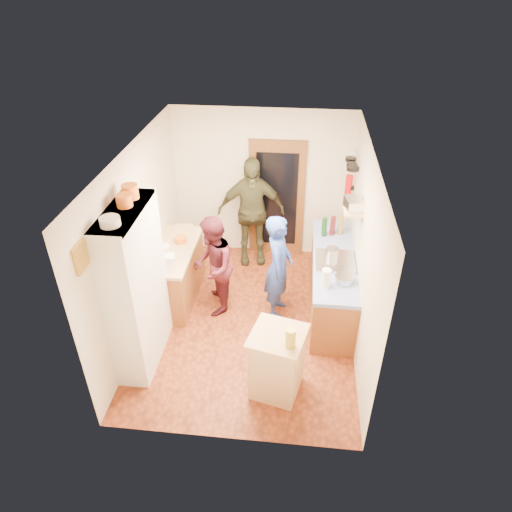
% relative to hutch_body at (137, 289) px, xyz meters
% --- Properties ---
extents(floor, '(3.00, 4.00, 0.02)m').
position_rel_hutch_body_xyz_m(floor, '(1.30, 0.80, -1.11)').
color(floor, '#923E1F').
rests_on(floor, ground).
extents(ceiling, '(3.00, 4.00, 0.02)m').
position_rel_hutch_body_xyz_m(ceiling, '(1.30, 0.80, 1.51)').
color(ceiling, silver).
rests_on(ceiling, ground).
extents(wall_back, '(3.00, 0.02, 2.60)m').
position_rel_hutch_body_xyz_m(wall_back, '(1.30, 2.81, 0.20)').
color(wall_back, beige).
rests_on(wall_back, ground).
extents(wall_front, '(3.00, 0.02, 2.60)m').
position_rel_hutch_body_xyz_m(wall_front, '(1.30, -1.21, 0.20)').
color(wall_front, beige).
rests_on(wall_front, ground).
extents(wall_left, '(0.02, 4.00, 2.60)m').
position_rel_hutch_body_xyz_m(wall_left, '(-0.21, 0.80, 0.20)').
color(wall_left, beige).
rests_on(wall_left, ground).
extents(wall_right, '(0.02, 4.00, 2.60)m').
position_rel_hutch_body_xyz_m(wall_right, '(2.81, 0.80, 0.20)').
color(wall_right, beige).
rests_on(wall_right, ground).
extents(door_frame, '(0.95, 0.06, 2.10)m').
position_rel_hutch_body_xyz_m(door_frame, '(1.55, 2.77, -0.05)').
color(door_frame, brown).
rests_on(door_frame, ground).
extents(door_glass, '(0.70, 0.02, 1.70)m').
position_rel_hutch_body_xyz_m(door_glass, '(1.55, 2.74, -0.05)').
color(door_glass, black).
rests_on(door_glass, door_frame).
extents(hutch_body, '(0.40, 1.20, 2.20)m').
position_rel_hutch_body_xyz_m(hutch_body, '(0.00, 0.00, 0.00)').
color(hutch_body, silver).
rests_on(hutch_body, ground).
extents(hutch_top_shelf, '(0.40, 1.14, 0.04)m').
position_rel_hutch_body_xyz_m(hutch_top_shelf, '(0.00, 0.00, 1.08)').
color(hutch_top_shelf, silver).
rests_on(hutch_top_shelf, hutch_body).
extents(plate_stack, '(0.22, 0.22, 0.09)m').
position_rel_hutch_body_xyz_m(plate_stack, '(0.00, -0.35, 1.14)').
color(plate_stack, white).
rests_on(plate_stack, hutch_top_shelf).
extents(orange_pot_a, '(0.18, 0.18, 0.14)m').
position_rel_hutch_body_xyz_m(orange_pot_a, '(0.00, 0.09, 1.17)').
color(orange_pot_a, orange).
rests_on(orange_pot_a, hutch_top_shelf).
extents(orange_pot_b, '(0.19, 0.19, 0.17)m').
position_rel_hutch_body_xyz_m(orange_pot_b, '(0.00, 0.29, 1.18)').
color(orange_pot_b, orange).
rests_on(orange_pot_b, hutch_top_shelf).
extents(left_counter_base, '(0.60, 1.40, 0.85)m').
position_rel_hutch_body_xyz_m(left_counter_base, '(0.10, 1.25, -0.68)').
color(left_counter_base, brown).
rests_on(left_counter_base, ground).
extents(left_counter_top, '(0.64, 1.44, 0.05)m').
position_rel_hutch_body_xyz_m(left_counter_top, '(0.10, 1.25, -0.23)').
color(left_counter_top, tan).
rests_on(left_counter_top, left_counter_base).
extents(toaster, '(0.29, 0.23, 0.19)m').
position_rel_hutch_body_xyz_m(toaster, '(0.15, 0.77, -0.11)').
color(toaster, white).
rests_on(toaster, left_counter_top).
extents(kettle, '(0.19, 0.19, 0.18)m').
position_rel_hutch_body_xyz_m(kettle, '(0.05, 1.04, -0.11)').
color(kettle, white).
rests_on(kettle, left_counter_top).
extents(orange_bowl, '(0.24, 0.24, 0.08)m').
position_rel_hutch_body_xyz_m(orange_bowl, '(0.18, 1.46, -0.16)').
color(orange_bowl, orange).
rests_on(orange_bowl, left_counter_top).
extents(chopping_board, '(0.31, 0.24, 0.02)m').
position_rel_hutch_body_xyz_m(chopping_board, '(0.12, 1.88, -0.19)').
color(chopping_board, tan).
rests_on(chopping_board, left_counter_top).
extents(right_counter_base, '(0.60, 2.20, 0.84)m').
position_rel_hutch_body_xyz_m(right_counter_base, '(2.50, 1.30, -0.68)').
color(right_counter_base, brown).
rests_on(right_counter_base, ground).
extents(right_counter_top, '(0.62, 2.22, 0.06)m').
position_rel_hutch_body_xyz_m(right_counter_top, '(2.50, 1.30, -0.23)').
color(right_counter_top, '#1B38A6').
rests_on(right_counter_top, right_counter_base).
extents(hob, '(0.55, 0.58, 0.04)m').
position_rel_hutch_body_xyz_m(hob, '(2.50, 1.16, -0.18)').
color(hob, silver).
rests_on(hob, right_counter_top).
extents(pot_on_hob, '(0.19, 0.19, 0.12)m').
position_rel_hutch_body_xyz_m(pot_on_hob, '(2.45, 1.27, -0.10)').
color(pot_on_hob, silver).
rests_on(pot_on_hob, hob).
extents(bottle_a, '(0.09, 0.09, 0.31)m').
position_rel_hutch_body_xyz_m(bottle_a, '(2.35, 1.89, -0.05)').
color(bottle_a, '#143F14').
rests_on(bottle_a, right_counter_top).
extents(bottle_b, '(0.09, 0.09, 0.31)m').
position_rel_hutch_body_xyz_m(bottle_b, '(2.48, 1.94, -0.04)').
color(bottle_b, '#591419').
rests_on(bottle_b, right_counter_top).
extents(bottle_c, '(0.09, 0.09, 0.29)m').
position_rel_hutch_body_xyz_m(bottle_c, '(2.61, 1.96, -0.06)').
color(bottle_c, olive).
rests_on(bottle_c, right_counter_top).
extents(paper_towel, '(0.14, 0.14, 0.26)m').
position_rel_hutch_body_xyz_m(paper_towel, '(2.35, 0.57, -0.07)').
color(paper_towel, white).
rests_on(paper_towel, right_counter_top).
extents(mixing_bowl, '(0.30, 0.30, 0.10)m').
position_rel_hutch_body_xyz_m(mixing_bowl, '(2.60, 0.69, -0.15)').
color(mixing_bowl, silver).
rests_on(mixing_bowl, right_counter_top).
extents(island_base, '(0.66, 0.66, 0.86)m').
position_rel_hutch_body_xyz_m(island_base, '(1.79, -0.43, -0.67)').
color(island_base, tan).
rests_on(island_base, ground).
extents(island_top, '(0.75, 0.75, 0.05)m').
position_rel_hutch_body_xyz_m(island_top, '(1.79, -0.43, -0.22)').
color(island_top, tan).
rests_on(island_top, island_base).
extents(cutting_board, '(0.41, 0.35, 0.02)m').
position_rel_hutch_body_xyz_m(cutting_board, '(1.75, -0.37, -0.21)').
color(cutting_board, white).
rests_on(cutting_board, island_top).
extents(oil_jar, '(0.14, 0.14, 0.24)m').
position_rel_hutch_body_xyz_m(oil_jar, '(1.94, -0.59, -0.07)').
color(oil_jar, '#AD9E2D').
rests_on(oil_jar, island_top).
extents(pan_rail, '(0.02, 0.65, 0.02)m').
position_rel_hutch_body_xyz_m(pan_rail, '(2.76, 2.33, 0.95)').
color(pan_rail, silver).
rests_on(pan_rail, wall_right).
extents(pan_hang_a, '(0.18, 0.18, 0.05)m').
position_rel_hutch_body_xyz_m(pan_hang_a, '(2.70, 2.15, 0.82)').
color(pan_hang_a, black).
rests_on(pan_hang_a, pan_rail).
extents(pan_hang_b, '(0.16, 0.16, 0.05)m').
position_rel_hutch_body_xyz_m(pan_hang_b, '(2.70, 2.35, 0.80)').
color(pan_hang_b, black).
rests_on(pan_hang_b, pan_rail).
extents(pan_hang_c, '(0.17, 0.17, 0.05)m').
position_rel_hutch_body_xyz_m(pan_hang_c, '(2.70, 2.55, 0.81)').
color(pan_hang_c, black).
rests_on(pan_hang_c, pan_rail).
extents(wall_shelf, '(0.26, 0.42, 0.03)m').
position_rel_hutch_body_xyz_m(wall_shelf, '(2.67, 1.25, 0.60)').
color(wall_shelf, tan).
rests_on(wall_shelf, wall_right).
extents(radio, '(0.27, 0.34, 0.15)m').
position_rel_hutch_body_xyz_m(radio, '(2.67, 1.25, 0.69)').
color(radio, silver).
rests_on(radio, wall_shelf).
extents(ext_bracket, '(0.06, 0.10, 0.04)m').
position_rel_hutch_body_xyz_m(ext_bracket, '(2.77, 2.50, 0.35)').
color(ext_bracket, black).
rests_on(ext_bracket, wall_right).
extents(fire_extinguisher, '(0.11, 0.11, 0.32)m').
position_rel_hutch_body_xyz_m(fire_extinguisher, '(2.71, 2.50, 0.40)').
color(fire_extinguisher, red).
rests_on(fire_extinguisher, wall_right).
extents(picture_frame, '(0.03, 0.25, 0.30)m').
position_rel_hutch_body_xyz_m(picture_frame, '(-0.18, -0.75, 0.95)').
color(picture_frame, gold).
rests_on(picture_frame, wall_left).
extents(person_hob, '(0.43, 0.62, 1.63)m').
position_rel_hutch_body_xyz_m(person_hob, '(1.73, 1.04, -0.28)').
color(person_hob, '#27419A').
rests_on(person_hob, ground).
extents(person_left, '(0.68, 0.83, 1.56)m').
position_rel_hutch_body_xyz_m(person_left, '(0.77, 1.08, -0.32)').
color(person_left, '#481721').
rests_on(person_left, ground).
extents(person_back, '(1.19, 0.66, 1.92)m').
position_rel_hutch_body_xyz_m(person_back, '(1.16, 2.44, -0.14)').
color(person_back, '#383722').
rests_on(person_back, ground).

